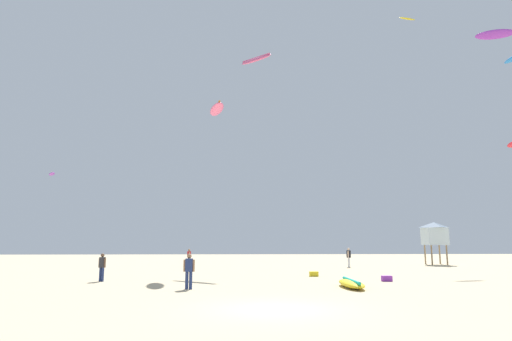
{
  "coord_description": "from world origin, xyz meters",
  "views": [
    {
      "loc": [
        -1.29,
        -15.07,
        2.31
      ],
      "look_at": [
        0.0,
        16.54,
        7.53
      ],
      "focal_mm": 29.95,
      "sensor_mm": 36.0,
      "label": 1
    }
  ],
  "objects_px": {
    "cooler_box": "(387,279)",
    "kite_aloft_2": "(52,174)",
    "person_midground": "(349,256)",
    "person_left": "(102,265)",
    "person_foreground": "(189,268)",
    "kite_aloft_0": "(407,19)",
    "person_right": "(189,256)",
    "kite_aloft_6": "(256,59)",
    "gear_bag": "(314,274)",
    "kite_aloft_5": "(495,34)",
    "lifeguard_tower": "(434,233)",
    "kite_aloft_4": "(217,109)",
    "kite_grounded_near": "(351,284)"
  },
  "relations": [
    {
      "from": "person_midground",
      "to": "kite_grounded_near",
      "type": "xyz_separation_m",
      "value": [
        -4.18,
        -16.61,
        -0.78
      ]
    },
    {
      "from": "kite_grounded_near",
      "to": "kite_aloft_2",
      "type": "height_order",
      "value": "kite_aloft_2"
    },
    {
      "from": "kite_aloft_0",
      "to": "person_right",
      "type": "bearing_deg",
      "value": -171.07
    },
    {
      "from": "person_midground",
      "to": "kite_grounded_near",
      "type": "height_order",
      "value": "person_midground"
    },
    {
      "from": "gear_bag",
      "to": "kite_aloft_2",
      "type": "relative_size",
      "value": 0.27
    },
    {
      "from": "kite_aloft_4",
      "to": "gear_bag",
      "type": "bearing_deg",
      "value": -25.83
    },
    {
      "from": "kite_aloft_2",
      "to": "kite_aloft_4",
      "type": "relative_size",
      "value": 0.6
    },
    {
      "from": "person_left",
      "to": "kite_aloft_5",
      "type": "xyz_separation_m",
      "value": [
        30.75,
        9.26,
        19.65
      ]
    },
    {
      "from": "person_foreground",
      "to": "kite_aloft_4",
      "type": "xyz_separation_m",
      "value": [
        0.65,
        10.49,
        11.34
      ]
    },
    {
      "from": "person_right",
      "to": "kite_aloft_6",
      "type": "height_order",
      "value": "kite_aloft_6"
    },
    {
      "from": "cooler_box",
      "to": "person_left",
      "type": "bearing_deg",
      "value": 177.96
    },
    {
      "from": "person_foreground",
      "to": "gear_bag",
      "type": "bearing_deg",
      "value": 141.32
    },
    {
      "from": "kite_aloft_0",
      "to": "kite_aloft_5",
      "type": "bearing_deg",
      "value": -69.27
    },
    {
      "from": "kite_aloft_4",
      "to": "kite_aloft_5",
      "type": "distance_m",
      "value": 26.13
    },
    {
      "from": "person_right",
      "to": "kite_aloft_5",
      "type": "relative_size",
      "value": 0.45
    },
    {
      "from": "person_right",
      "to": "kite_aloft_6",
      "type": "relative_size",
      "value": 0.47
    },
    {
      "from": "person_right",
      "to": "kite_aloft_0",
      "type": "relative_size",
      "value": 0.73
    },
    {
      "from": "person_midground",
      "to": "person_left",
      "type": "height_order",
      "value": "person_midground"
    },
    {
      "from": "lifeguard_tower",
      "to": "kite_grounded_near",
      "type": "bearing_deg",
      "value": -124.12
    },
    {
      "from": "person_left",
      "to": "kite_aloft_4",
      "type": "bearing_deg",
      "value": 164.31
    },
    {
      "from": "kite_aloft_2",
      "to": "person_foreground",
      "type": "bearing_deg",
      "value": -54.25
    },
    {
      "from": "cooler_box",
      "to": "kite_aloft_6",
      "type": "distance_m",
      "value": 24.91
    },
    {
      "from": "kite_aloft_2",
      "to": "kite_aloft_6",
      "type": "relative_size",
      "value": 0.63
    },
    {
      "from": "kite_aloft_4",
      "to": "kite_aloft_5",
      "type": "xyz_separation_m",
      "value": [
        24.61,
        3.02,
        8.25
      ]
    },
    {
      "from": "person_foreground",
      "to": "kite_aloft_4",
      "type": "bearing_deg",
      "value": -176.77
    },
    {
      "from": "person_left",
      "to": "kite_grounded_near",
      "type": "relative_size",
      "value": 0.45
    },
    {
      "from": "person_foreground",
      "to": "person_right",
      "type": "xyz_separation_m",
      "value": [
        -2.22,
        19.57,
        -0.07
      ]
    },
    {
      "from": "person_midground",
      "to": "kite_aloft_6",
      "type": "distance_m",
      "value": 20.38
    },
    {
      "from": "person_foreground",
      "to": "gear_bag",
      "type": "distance_m",
      "value": 10.35
    },
    {
      "from": "person_midground",
      "to": "kite_aloft_0",
      "type": "xyz_separation_m",
      "value": [
        9.34,
        6.31,
        26.45
      ]
    },
    {
      "from": "cooler_box",
      "to": "kite_aloft_5",
      "type": "height_order",
      "value": "kite_aloft_5"
    },
    {
      "from": "person_left",
      "to": "person_right",
      "type": "xyz_separation_m",
      "value": [
        3.26,
        15.33,
        -0.02
      ]
    },
    {
      "from": "cooler_box",
      "to": "kite_aloft_2",
      "type": "height_order",
      "value": "kite_aloft_2"
    },
    {
      "from": "person_foreground",
      "to": "person_right",
      "type": "bearing_deg",
      "value": -166.75
    },
    {
      "from": "person_left",
      "to": "kite_grounded_near",
      "type": "xyz_separation_m",
      "value": [
        13.52,
        -3.86,
        -0.73
      ]
    },
    {
      "from": "person_left",
      "to": "lifeguard_tower",
      "type": "distance_m",
      "value": 32.1
    },
    {
      "from": "person_midground",
      "to": "lifeguard_tower",
      "type": "height_order",
      "value": "lifeguard_tower"
    },
    {
      "from": "lifeguard_tower",
      "to": "cooler_box",
      "type": "xyz_separation_m",
      "value": [
        -10.94,
        -17.2,
        -2.89
      ]
    },
    {
      "from": "kite_aloft_2",
      "to": "kite_aloft_5",
      "type": "xyz_separation_m",
      "value": [
        42.73,
        -10.76,
        11.25
      ]
    },
    {
      "from": "person_right",
      "to": "kite_aloft_2",
      "type": "relative_size",
      "value": 0.74
    },
    {
      "from": "person_right",
      "to": "kite_aloft_0",
      "type": "xyz_separation_m",
      "value": [
        23.78,
        3.74,
        26.53
      ]
    },
    {
      "from": "kite_grounded_near",
      "to": "person_left",
      "type": "bearing_deg",
      "value": 164.08
    },
    {
      "from": "kite_grounded_near",
      "to": "kite_aloft_4",
      "type": "bearing_deg",
      "value": 126.17
    },
    {
      "from": "kite_aloft_5",
      "to": "kite_aloft_6",
      "type": "bearing_deg",
      "value": 169.26
    },
    {
      "from": "person_foreground",
      "to": "kite_aloft_5",
      "type": "bearing_deg",
      "value": 124.89
    },
    {
      "from": "person_foreground",
      "to": "kite_aloft_0",
      "type": "distance_m",
      "value": 41.32
    },
    {
      "from": "cooler_box",
      "to": "kite_aloft_2",
      "type": "xyz_separation_m",
      "value": [
        -28.43,
        20.61,
        9.16
      ]
    },
    {
      "from": "person_foreground",
      "to": "kite_grounded_near",
      "type": "bearing_deg",
      "value": 99.52
    },
    {
      "from": "gear_bag",
      "to": "kite_aloft_6",
      "type": "distance_m",
      "value": 22.28
    },
    {
      "from": "kite_grounded_near",
      "to": "cooler_box",
      "type": "bearing_deg",
      "value": 48.16
    }
  ]
}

